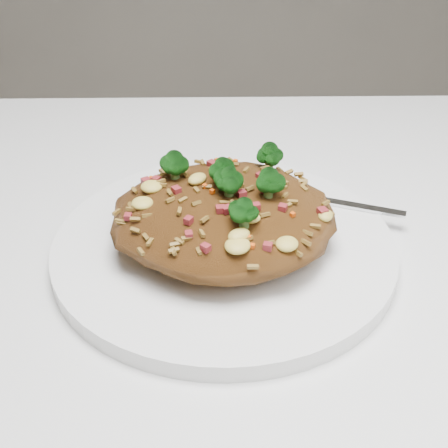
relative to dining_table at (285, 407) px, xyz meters
The scene contains 4 objects.
dining_table is the anchor object (origin of this frame).
plate 0.13m from the dining_table, 120.59° to the left, with size 0.27×0.27×0.01m, color white.
fried_rice 0.16m from the dining_table, 120.30° to the left, with size 0.17×0.16×0.07m.
fork 0.17m from the dining_table, 74.59° to the left, with size 0.16×0.07×0.00m.
Camera 1 is at (-0.05, -0.32, 1.05)m, focal length 50.00 mm.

